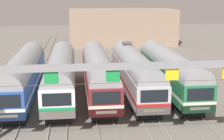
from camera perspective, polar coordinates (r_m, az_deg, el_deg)
The scene contains 9 objects.
ground_plane at distance 35.41m, azimuth -2.41°, elevation -4.51°, with size 160.00×160.00×0.00m, color slate.
track_bed at distance 51.82m, azimuth -3.79°, elevation 1.29°, with size 17.14×70.00×0.15m.
commuter_train_blue at distance 35.03m, azimuth -15.31°, elevation -0.62°, with size 2.88×18.06×4.77m.
commuter_train_white at distance 34.64m, azimuth -8.91°, elevation -0.46°, with size 2.88×18.06×4.77m.
commuter_train_maroon at distance 34.68m, azimuth -2.45°, elevation -0.29°, with size 2.88×18.06×4.77m.
commuter_train_stainless at distance 35.17m, azimuth 3.91°, elevation -0.11°, with size 2.88×18.06×5.05m.
commuter_train_green at distance 36.07m, azimuth 10.03°, elevation 0.05°, with size 2.88×18.06×4.77m.
catenary_gantry at distance 21.03m, azimuth 0.16°, elevation -2.12°, with size 20.87×0.44×6.97m.
maintenance_building at distance 70.71m, azimuth 1.74°, elevation 7.54°, with size 22.23×10.00×7.52m, color gray.
Camera 1 is at (-2.37, -33.64, 10.81)m, focal length 52.26 mm.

